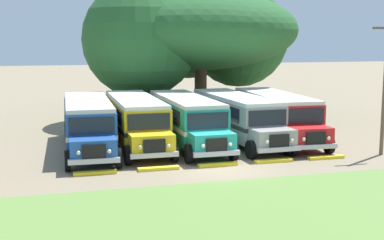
{
  "coord_description": "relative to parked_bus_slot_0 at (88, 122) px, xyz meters",
  "views": [
    {
      "loc": [
        -7.89,
        -23.31,
        6.17
      ],
      "look_at": [
        0.0,
        5.21,
        1.6
      ],
      "focal_mm": 48.4,
      "sensor_mm": 36.0,
      "label": 1
    }
  ],
  "objects": [
    {
      "name": "ground_plane",
      "position": [
        5.85,
        -6.24,
        -1.58
      ],
      "size": [
        220.0,
        220.0,
        0.0
      ],
      "primitive_type": "plane",
      "color": "#84755B"
    },
    {
      "name": "foreground_grass_strip",
      "position": [
        5.85,
        -14.03,
        -1.58
      ],
      "size": [
        80.0,
        11.03,
        0.01
      ],
      "primitive_type": "cube",
      "color": "olive",
      "rests_on": "ground_plane"
    },
    {
      "name": "parked_bus_slot_0",
      "position": [
        0.0,
        0.0,
        0.0
      ],
      "size": [
        2.96,
        10.87,
        2.82
      ],
      "rotation": [
        0.0,
        0.0,
        -1.6
      ],
      "color": "#23519E",
      "rests_on": "ground_plane"
    },
    {
      "name": "parked_bus_slot_1",
      "position": [
        2.8,
        0.49,
        0.0
      ],
      "size": [
        2.72,
        10.84,
        2.82
      ],
      "rotation": [
        0.0,
        0.0,
        -1.58
      ],
      "color": "yellow",
      "rests_on": "ground_plane"
    },
    {
      "name": "parked_bus_slot_2",
      "position": [
        5.77,
        -0.01,
        0.0
      ],
      "size": [
        2.74,
        10.85,
        2.82
      ],
      "rotation": [
        0.0,
        0.0,
        -1.56
      ],
      "color": "teal",
      "rests_on": "ground_plane"
    },
    {
      "name": "parked_bus_slot_3",
      "position": [
        9.02,
        0.1,
        0.0
      ],
      "size": [
        3.03,
        10.88,
        2.82
      ],
      "rotation": [
        0.0,
        0.0,
        -1.53
      ],
      "color": "#9E9993",
      "rests_on": "ground_plane"
    },
    {
      "name": "parked_bus_slot_4",
      "position": [
        11.71,
        0.22,
        0.0
      ],
      "size": [
        3.19,
        10.91,
        2.82
      ],
      "rotation": [
        0.0,
        0.0,
        -1.63
      ],
      "color": "red",
      "rests_on": "ground_plane"
    },
    {
      "name": "curb_wheelstop_0",
      "position": [
        -0.15,
        -5.83,
        -1.51
      ],
      "size": [
        2.0,
        0.36,
        0.15
      ],
      "primitive_type": "cube",
      "color": "yellow",
      "rests_on": "ground_plane"
    },
    {
      "name": "curb_wheelstop_1",
      "position": [
        2.85,
        -5.83,
        -1.51
      ],
      "size": [
        2.0,
        0.36,
        0.15
      ],
      "primitive_type": "cube",
      "color": "yellow",
      "rests_on": "ground_plane"
    },
    {
      "name": "curb_wheelstop_2",
      "position": [
        5.85,
        -5.83,
        -1.51
      ],
      "size": [
        2.0,
        0.36,
        0.15
      ],
      "primitive_type": "cube",
      "color": "yellow",
      "rests_on": "ground_plane"
    },
    {
      "name": "curb_wheelstop_3",
      "position": [
        8.85,
        -5.83,
        -1.51
      ],
      "size": [
        2.0,
        0.36,
        0.15
      ],
      "primitive_type": "cube",
      "color": "yellow",
      "rests_on": "ground_plane"
    },
    {
      "name": "curb_wheelstop_4",
      "position": [
        11.86,
        -5.83,
        -1.51
      ],
      "size": [
        2.0,
        0.36,
        0.15
      ],
      "primitive_type": "cube",
      "color": "yellow",
      "rests_on": "ground_plane"
    },
    {
      "name": "broad_shade_tree",
      "position": [
        9.6,
        11.81,
        5.18
      ],
      "size": [
        17.72,
        16.0,
        11.48
      ],
      "color": "brown",
      "rests_on": "ground_plane"
    }
  ]
}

